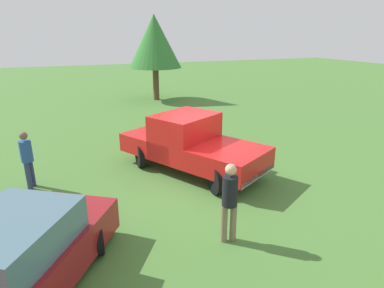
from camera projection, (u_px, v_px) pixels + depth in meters
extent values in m
plane|color=#477533|center=(203.00, 177.00, 10.04)|extent=(80.00, 80.00, 0.00)
cylinder|color=black|center=(246.00, 163.00, 10.13)|extent=(0.80, 0.22, 0.80)
cylinder|color=black|center=(216.00, 180.00, 8.92)|extent=(0.80, 0.22, 0.80)
cylinder|color=black|center=(174.00, 143.00, 11.94)|extent=(0.80, 0.22, 0.80)
cylinder|color=black|center=(141.00, 155.00, 10.73)|extent=(0.80, 0.22, 0.80)
cube|color=red|center=(230.00, 159.00, 9.48)|extent=(2.61, 2.63, 0.64)
cube|color=red|center=(185.00, 136.00, 10.37)|extent=(2.28, 2.44, 1.40)
cube|color=slate|center=(185.00, 122.00, 10.23)|extent=(2.01, 2.20, 0.48)
cube|color=red|center=(164.00, 142.00, 11.07)|extent=(2.94, 2.82, 0.60)
cube|color=silver|center=(257.00, 175.00, 9.03)|extent=(1.02, 1.69, 0.16)
cylinder|color=black|center=(98.00, 240.00, 6.49)|extent=(0.61, 0.20, 0.61)
cylinder|color=black|center=(29.00, 231.00, 6.78)|extent=(0.61, 0.20, 0.61)
cube|color=maroon|center=(7.00, 279.00, 5.18)|extent=(4.79, 3.98, 0.68)
cube|color=slate|center=(10.00, 236.00, 5.18)|extent=(2.54, 2.42, 0.60)
cylinder|color=navy|center=(28.00, 176.00, 9.16)|extent=(0.14, 0.14, 0.81)
cylinder|color=navy|center=(32.00, 173.00, 9.35)|extent=(0.14, 0.14, 0.81)
cylinder|color=#284C93|center=(26.00, 151.00, 9.03)|extent=(0.42, 0.42, 0.60)
sphere|color=brown|center=(23.00, 136.00, 8.89)|extent=(0.22, 0.22, 0.22)
cylinder|color=#7A6B51|center=(233.00, 222.00, 6.87)|extent=(0.14, 0.14, 0.85)
cylinder|color=#7A6B51|center=(224.00, 223.00, 6.83)|extent=(0.14, 0.14, 0.85)
cylinder|color=black|center=(230.00, 191.00, 6.61)|extent=(0.37, 0.37, 0.64)
sphere|color=#D8AD84|center=(231.00, 170.00, 6.46)|extent=(0.23, 0.23, 0.23)
cylinder|color=brown|center=(156.00, 84.00, 21.47)|extent=(0.39, 0.39, 2.09)
cone|color=#337533|center=(155.00, 41.00, 20.60)|extent=(3.37, 3.37, 3.27)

